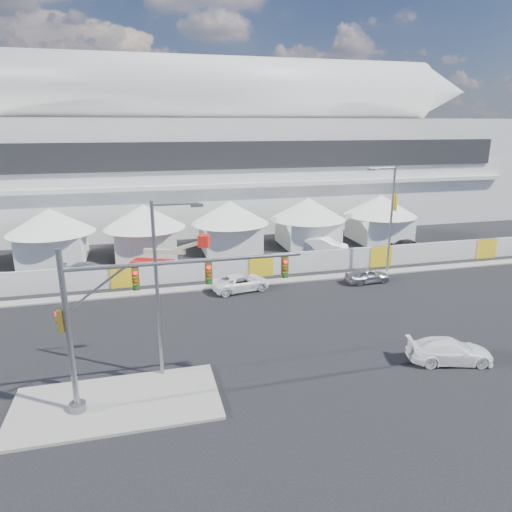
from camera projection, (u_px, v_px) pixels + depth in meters
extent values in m
plane|color=black|center=(226.00, 360.00, 26.72)|extent=(160.00, 160.00, 0.00)
cube|color=gray|center=(117.00, 403.00, 22.49)|extent=(10.00, 5.00, 0.15)
cube|color=gray|center=(410.00, 270.00, 43.06)|extent=(80.00, 1.20, 0.12)
cube|color=silver|center=(226.00, 170.00, 65.76)|extent=(80.00, 24.00, 14.00)
cube|color=black|center=(244.00, 155.00, 53.67)|extent=(68.00, 0.30, 3.20)
cube|color=silver|center=(245.00, 185.00, 54.41)|extent=(72.00, 0.80, 0.50)
cylinder|color=silver|center=(227.00, 89.00, 60.90)|extent=(57.60, 8.40, 8.40)
cylinder|color=silver|center=(242.00, 93.00, 61.49)|extent=(51.60, 6.80, 6.80)
cylinder|color=silver|center=(256.00, 96.00, 62.08)|extent=(45.60, 5.20, 5.20)
cone|color=silver|center=(441.00, 92.00, 68.59)|extent=(8.00, 7.60, 7.60)
cube|color=white|center=(53.00, 247.00, 45.58)|extent=(6.00, 6.00, 3.00)
cone|color=white|center=(50.00, 220.00, 44.82)|extent=(8.40, 8.40, 2.40)
cube|color=white|center=(146.00, 241.00, 47.70)|extent=(6.00, 6.00, 3.00)
cone|color=white|center=(144.00, 216.00, 46.95)|extent=(8.40, 8.40, 2.40)
cube|color=white|center=(230.00, 236.00, 49.83)|extent=(6.00, 6.00, 3.00)
cone|color=white|center=(230.00, 212.00, 49.08)|extent=(8.40, 8.40, 2.40)
cube|color=white|center=(308.00, 232.00, 51.95)|extent=(6.00, 6.00, 3.00)
cone|color=white|center=(308.00, 208.00, 51.20)|extent=(8.40, 8.40, 2.40)
cube|color=white|center=(379.00, 228.00, 54.08)|extent=(6.00, 6.00, 3.00)
cone|color=white|center=(381.00, 205.00, 53.33)|extent=(8.40, 8.40, 2.40)
cube|color=silver|center=(261.00, 265.00, 41.36)|extent=(70.00, 0.25, 2.00)
imported|color=#9C9CA1|center=(367.00, 275.00, 39.65)|extent=(1.70, 3.93, 1.32)
imported|color=white|center=(241.00, 282.00, 37.82)|extent=(3.11, 5.25, 1.37)
imported|color=white|center=(450.00, 351.00, 26.38)|extent=(3.07, 5.14, 1.40)
imported|color=white|center=(324.00, 245.00, 48.89)|extent=(4.57, 4.93, 1.65)
imported|color=black|center=(409.00, 245.00, 49.44)|extent=(1.87, 4.16, 1.39)
imported|color=#A8A9AD|center=(89.00, 270.00, 41.31)|extent=(1.86, 4.44, 1.28)
cylinder|color=slate|center=(69.00, 334.00, 20.67)|extent=(0.27, 0.27, 8.03)
cylinder|color=slate|center=(78.00, 407.00, 21.73)|extent=(0.78, 0.78, 0.40)
cylinder|color=slate|center=(188.00, 262.00, 21.14)|extent=(11.02, 0.18, 0.18)
cube|color=#594714|center=(136.00, 279.00, 20.75)|extent=(0.32, 0.22, 1.05)
cube|color=#594714|center=(209.00, 273.00, 21.54)|extent=(0.32, 0.22, 1.05)
cube|color=#594714|center=(285.00, 267.00, 22.43)|extent=(0.32, 0.22, 1.05)
cube|color=#594714|center=(60.00, 321.00, 20.42)|extent=(0.22, 0.32, 1.05)
cylinder|color=slate|center=(157.00, 292.00, 23.74)|extent=(0.19, 0.19, 9.54)
cylinder|color=slate|center=(175.00, 204.00, 22.74)|extent=(2.33, 0.13, 0.13)
cube|color=slate|center=(197.00, 205.00, 23.02)|extent=(0.64, 0.27, 0.16)
cylinder|color=slate|center=(391.00, 221.00, 41.14)|extent=(0.20, 0.20, 9.87)
cylinder|color=slate|center=(383.00, 168.00, 39.54)|extent=(2.41, 0.13, 0.13)
cube|color=slate|center=(371.00, 170.00, 39.31)|extent=(0.66, 0.27, 0.16)
cube|color=yellow|center=(395.00, 202.00, 40.75)|extent=(0.03, 0.66, 1.54)
cube|color=red|center=(153.00, 267.00, 42.39)|extent=(4.14, 3.06, 1.16)
cube|color=beige|center=(165.00, 250.00, 42.26)|extent=(3.80, 1.94, 0.37)
cube|color=beige|center=(190.00, 242.00, 42.63)|extent=(2.96, 1.53, 1.27)
cube|color=red|center=(206.00, 235.00, 42.83)|extent=(1.25, 1.25, 1.05)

